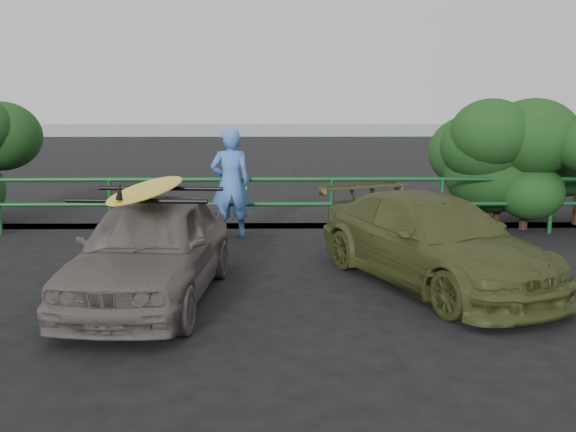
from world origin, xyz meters
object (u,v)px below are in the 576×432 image
surfboard (149,189)px  guardrail (276,206)px  olive_vehicle (433,241)px  man (231,184)px  sedan (151,248)px

surfboard → guardrail: bearing=73.4°
olive_vehicle → man: size_ratio=2.07×
sedan → olive_vehicle: (3.55, 0.61, -0.05)m
guardrail → surfboard: (-1.49, -3.91, 0.83)m
guardrail → sedan: 4.19m
sedan → man: size_ratio=1.93×
guardrail → man: bearing=-162.2°
man → surfboard: (-0.69, -3.65, 0.39)m
guardrail → surfboard: surfboard is taller
guardrail → man: 0.95m
olive_vehicle → guardrail: bearing=98.7°
sedan → surfboard: size_ratio=1.41×
sedan → man: 3.73m
guardrail → olive_vehicle: olive_vehicle is taller
olive_vehicle → man: 4.19m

